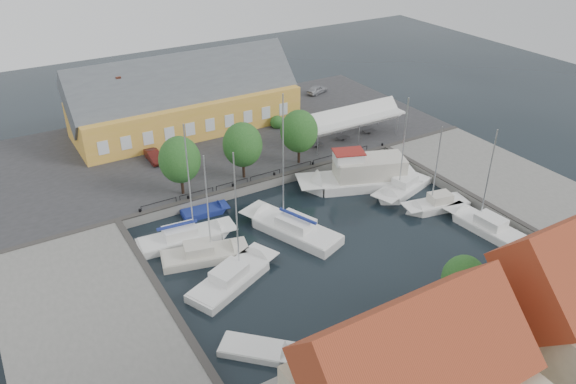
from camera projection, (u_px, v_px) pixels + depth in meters
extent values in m
plane|color=black|center=(320.00, 232.00, 53.26)|extent=(140.00, 140.00, 0.00)
cube|color=#2D2D30|center=(219.00, 142.00, 70.23)|extent=(56.00, 26.00, 1.00)
cube|color=slate|center=(89.00, 323.00, 41.72)|extent=(12.00, 24.00, 1.00)
cube|color=slate|center=(498.00, 180.00, 61.32)|extent=(12.00, 24.00, 1.00)
cube|color=slate|center=(495.00, 376.00, 37.29)|extent=(56.00, 14.00, 1.00)
cube|color=#383533|center=(268.00, 179.00, 60.45)|extent=(56.00, 0.60, 0.12)
cube|color=#383533|center=(162.00, 292.00, 43.98)|extent=(0.60, 24.00, 0.12)
cube|color=#383533|center=(461.00, 189.00, 58.50)|extent=(0.60, 24.00, 0.12)
cylinder|color=black|center=(140.00, 211.00, 54.37)|extent=(0.24, 0.24, 0.40)
cylinder|color=black|center=(188.00, 198.00, 56.60)|extent=(0.24, 0.24, 0.40)
cylinder|color=black|center=(233.00, 186.00, 58.82)|extent=(0.24, 0.24, 0.40)
cylinder|color=black|center=(274.00, 174.00, 61.05)|extent=(0.24, 0.24, 0.40)
cylinder|color=black|center=(313.00, 164.00, 63.28)|extent=(0.24, 0.24, 0.40)
cylinder|color=black|center=(349.00, 154.00, 65.50)|extent=(0.24, 0.24, 0.40)
cylinder|color=black|center=(382.00, 145.00, 67.73)|extent=(0.24, 0.24, 0.40)
cube|color=gold|center=(187.00, 112.00, 71.73)|extent=(28.00, 10.00, 4.50)
cube|color=#474C51|center=(184.00, 85.00, 70.01)|extent=(28.56, 7.60, 7.60)
cube|color=gold|center=(96.00, 115.00, 72.01)|extent=(6.00, 6.00, 3.50)
cube|color=brown|center=(118.00, 81.00, 65.54)|extent=(0.60, 0.60, 1.20)
cube|color=white|center=(351.00, 118.00, 68.53)|extent=(14.00, 4.00, 0.25)
cylinder|color=silver|center=(318.00, 144.00, 65.17)|extent=(0.10, 0.10, 2.70)
cylinder|color=silver|center=(301.00, 133.00, 67.87)|extent=(0.10, 0.10, 2.70)
cylinder|color=silver|center=(359.00, 134.00, 67.85)|extent=(0.10, 0.10, 2.70)
cylinder|color=silver|center=(342.00, 124.00, 70.54)|extent=(0.10, 0.10, 2.70)
cylinder|color=silver|center=(397.00, 124.00, 70.52)|extent=(0.10, 0.10, 2.70)
cylinder|color=silver|center=(379.00, 115.00, 73.21)|extent=(0.10, 0.10, 2.70)
cylinder|color=black|center=(182.00, 185.00, 57.23)|extent=(0.30, 0.30, 2.10)
ellipsoid|color=#1E4F1C|center=(180.00, 160.00, 55.83)|extent=(4.20, 4.20, 4.83)
cylinder|color=black|center=(244.00, 169.00, 60.34)|extent=(0.30, 0.30, 2.10)
ellipsoid|color=#1E4F1C|center=(243.00, 145.00, 58.95)|extent=(4.20, 4.20, 4.83)
cylinder|color=black|center=(299.00, 154.00, 63.46)|extent=(0.30, 0.30, 2.10)
ellipsoid|color=#1E4F1C|center=(299.00, 131.00, 62.07)|extent=(4.20, 4.20, 4.83)
imported|color=#A8AAB0|center=(317.00, 90.00, 83.98)|extent=(3.95, 2.56, 1.25)
imported|color=#4F1612|center=(154.00, 156.00, 64.04)|extent=(1.33, 3.74, 1.23)
cube|color=white|center=(298.00, 234.00, 52.73)|extent=(5.97, 9.05, 1.50)
cube|color=white|center=(289.00, 223.00, 52.92)|extent=(6.45, 10.59, 0.08)
cube|color=white|center=(296.00, 222.00, 52.24)|extent=(3.22, 3.93, 0.90)
cylinder|color=silver|center=(283.00, 161.00, 50.16)|extent=(0.12, 0.12, 12.70)
cube|color=navy|center=(298.00, 216.00, 51.75)|extent=(1.70, 4.04, 0.22)
cube|color=white|center=(368.00, 184.00, 61.51)|extent=(11.55, 7.61, 1.80)
cube|color=white|center=(357.00, 177.00, 60.84)|extent=(13.52, 8.22, 0.08)
cube|color=beige|center=(370.00, 167.00, 60.53)|extent=(8.17, 5.85, 2.20)
cube|color=white|center=(349.00, 157.00, 59.47)|extent=(3.57, 3.14, 1.20)
cube|color=maroon|center=(349.00, 152.00, 59.15)|extent=(3.87, 3.34, 0.10)
cube|color=white|center=(405.00, 189.00, 60.51)|extent=(6.95, 4.44, 1.30)
cube|color=white|center=(401.00, 186.00, 59.66)|extent=(8.16, 4.70, 0.08)
cube|color=white|center=(405.00, 180.00, 59.85)|extent=(3.00, 2.50, 0.90)
cylinder|color=silver|center=(404.00, 145.00, 56.90)|extent=(0.12, 0.12, 10.07)
cube|color=white|center=(440.00, 207.00, 57.22)|extent=(5.93, 3.36, 1.30)
cube|color=white|center=(435.00, 203.00, 56.68)|extent=(7.01, 3.48, 0.08)
cube|color=beige|center=(440.00, 198.00, 56.61)|extent=(2.50, 1.98, 0.90)
cylinder|color=silver|center=(437.00, 166.00, 54.51)|extent=(0.12, 0.12, 8.39)
cube|color=white|center=(490.00, 232.00, 53.23)|extent=(3.23, 6.94, 1.30)
cube|color=white|center=(484.00, 222.00, 53.48)|extent=(3.24, 8.27, 0.08)
cube|color=white|center=(491.00, 221.00, 52.78)|extent=(2.04, 2.84, 0.90)
cylinder|color=silver|center=(488.00, 177.00, 51.55)|extent=(0.12, 0.12, 9.42)
cube|color=white|center=(179.00, 242.00, 51.71)|extent=(7.65, 3.37, 1.30)
cube|color=white|center=(188.00, 234.00, 51.72)|extent=(9.12, 3.41, 0.08)
cube|color=white|center=(180.00, 232.00, 51.22)|extent=(3.13, 2.10, 0.90)
cylinder|color=silver|center=(189.00, 181.00, 49.29)|extent=(0.12, 0.12, 10.84)
cube|color=navy|center=(177.00, 225.00, 50.78)|extent=(3.72, 0.57, 0.22)
cube|color=beige|center=(198.00, 259.00, 49.44)|extent=(6.67, 4.07, 1.30)
cube|color=beige|center=(206.00, 251.00, 49.30)|extent=(7.86, 4.26, 0.08)
cube|color=beige|center=(199.00, 248.00, 48.91)|extent=(2.85, 2.36, 0.90)
cylinder|color=silver|center=(208.00, 205.00, 47.15)|extent=(0.12, 0.12, 9.32)
cube|color=white|center=(228.00, 285.00, 46.35)|extent=(7.90, 5.72, 1.30)
cube|color=white|center=(235.00, 272.00, 46.67)|extent=(9.19, 6.21, 0.08)
cube|color=white|center=(229.00, 273.00, 45.92)|extent=(3.50, 3.05, 0.90)
cylinder|color=silver|center=(236.00, 215.00, 44.41)|extent=(0.12, 0.12, 10.87)
cube|color=white|center=(252.00, 351.00, 39.90)|extent=(4.77, 4.70, 0.90)
cube|color=white|center=(259.00, 347.00, 39.55)|extent=(5.36, 5.26, 0.08)
cube|color=navy|center=(201.00, 214.00, 56.13)|extent=(4.01, 2.27, 0.80)
cube|color=navy|center=(206.00, 209.00, 56.10)|extent=(4.77, 2.26, 0.08)
cube|color=#9C3A21|center=(417.00, 358.00, 27.05)|extent=(11.33, 6.50, 6.50)
cube|color=brown|center=(375.00, 354.00, 25.01)|extent=(0.70, 0.70, 1.00)
cube|color=brown|center=(455.00, 317.00, 27.26)|extent=(0.60, 0.60, 0.80)
cube|color=beige|center=(576.00, 325.00, 35.49)|extent=(12.00, 8.00, 7.50)
cube|color=brown|center=(572.00, 253.00, 30.89)|extent=(0.70, 0.70, 1.00)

